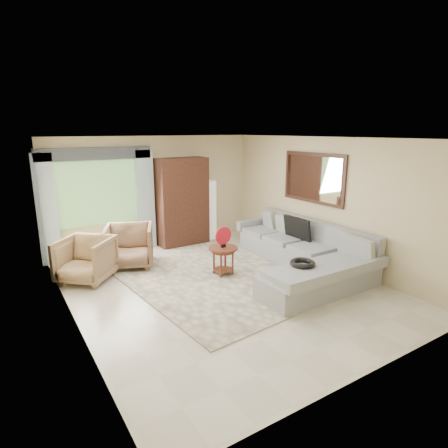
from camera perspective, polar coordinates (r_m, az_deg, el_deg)
ground at (r=6.81m, az=-0.22°, el=-9.49°), size 6.00×6.00×0.00m
area_rug at (r=7.21m, az=-1.56°, el=-8.03°), size 3.36×4.26×0.02m
sectional_sofa at (r=7.62m, az=12.00°, el=-4.91°), size 2.30×3.46×0.90m
tv_screen at (r=8.01m, az=11.08°, el=-0.65°), size 0.14×0.74×0.48m
garden_hose at (r=6.49m, az=11.89°, el=-5.86°), size 0.43×0.43×0.09m
coffee_table at (r=7.22m, az=-0.12°, el=-5.58°), size 0.56×0.56×0.56m
red_disc at (r=7.07m, az=-0.13°, el=-1.78°), size 0.34×0.03×0.34m
armchair_left at (r=7.37m, az=-20.33°, el=-5.11°), size 1.26×1.26×0.83m
armchair_right at (r=7.88m, az=-14.25°, el=-3.26°), size 1.22×1.23×0.86m
potted_plant at (r=8.32m, az=-22.72°, el=-4.28°), size 0.55×0.50×0.52m
armoire at (r=9.05m, az=-6.40°, el=3.36°), size 1.20×0.55×2.10m
floor_lamp at (r=9.53m, az=-2.18°, el=2.15°), size 0.24×0.24×1.50m
window at (r=8.60m, az=-18.70°, el=4.50°), size 1.80×0.04×1.40m
curtain_left at (r=8.38m, az=-25.38°, el=1.89°), size 0.40×0.08×2.30m
curtain_right at (r=8.85m, az=-11.83°, el=3.57°), size 0.40×0.08×2.30m
valance at (r=8.44m, az=-19.05°, el=10.13°), size 2.40×0.12×0.26m
wall_mirror at (r=8.13m, az=13.43°, el=6.84°), size 0.05×1.70×1.05m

